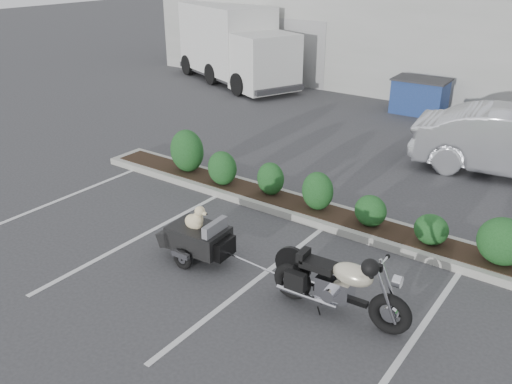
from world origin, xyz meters
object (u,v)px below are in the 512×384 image
Objects in this scene: pet_trailer at (198,236)px; motorcycle at (339,286)px; dumpster at (420,96)px; delivery_truck at (236,47)px.

motorcycle is at bearing -3.58° from pet_trailer.
dumpster is (-0.24, 11.51, 0.15)m from pet_trailer.
dumpster is 0.26× the size of delivery_truck.
delivery_truck is (-7.86, 0.10, 0.87)m from dumpster.
delivery_truck is (-8.10, 11.60, 1.01)m from pet_trailer.
pet_trailer is at bearing -32.48° from delivery_truck.
dumpster is at bearing 101.55° from motorcycle.
motorcycle is 2.79m from pet_trailer.
pet_trailer is 11.51m from dumpster.
motorcycle is 11.92m from dumpster.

